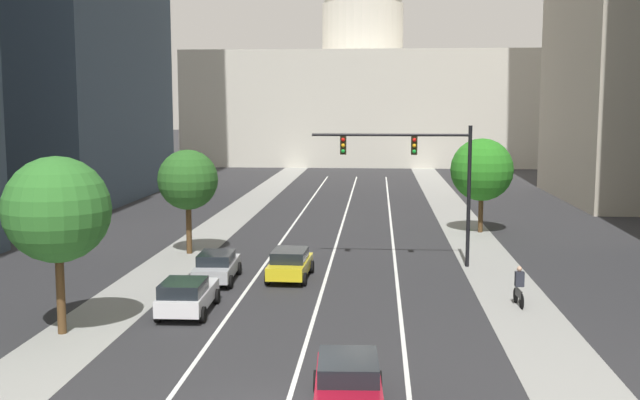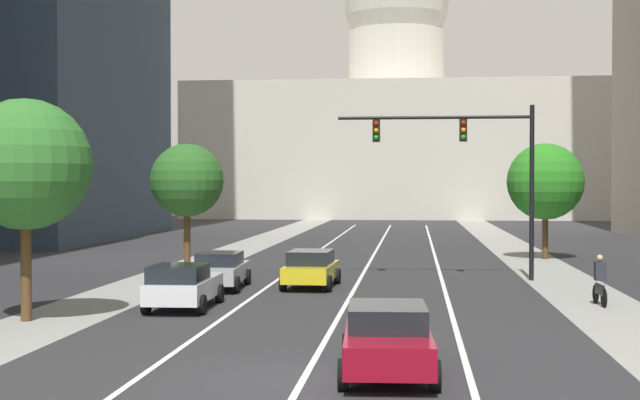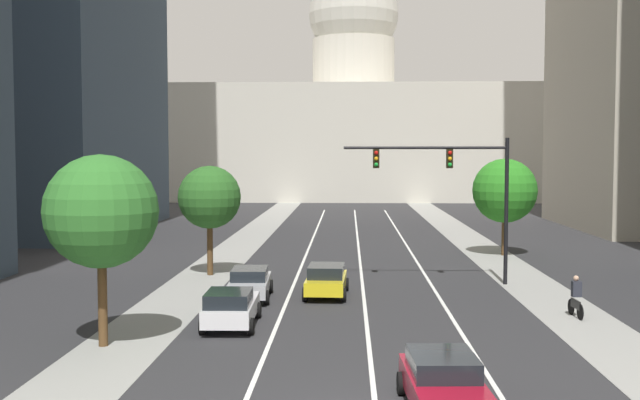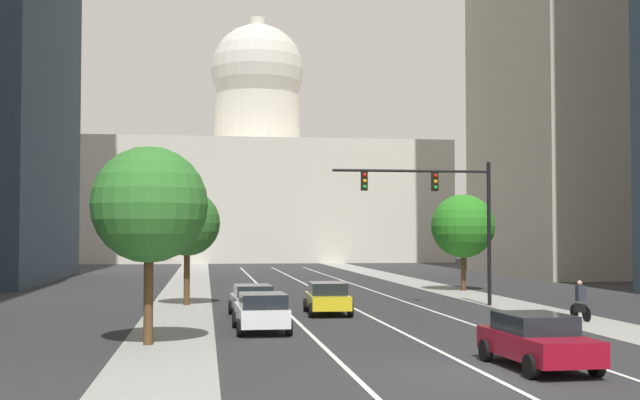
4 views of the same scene
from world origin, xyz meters
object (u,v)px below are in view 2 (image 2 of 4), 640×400
(car_crimson, at_px, (387,338))
(car_silver, at_px, (220,269))
(street_tree_near_left, at_px, (187,181))
(street_tree_mid_left, at_px, (26,165))
(traffic_signal_mast, at_px, (472,155))
(capitol_building, at_px, (396,136))
(car_white, at_px, (183,285))
(cyclist, at_px, (600,281))
(street_tree_far_right, at_px, (545,182))
(car_yellow, at_px, (311,268))

(car_crimson, xyz_separation_m, car_silver, (-6.96, 15.16, -0.02))
(street_tree_near_left, distance_m, street_tree_mid_left, 15.55)
(car_silver, relative_size, traffic_signal_mast, 0.52)
(car_crimson, relative_size, street_tree_near_left, 0.75)
(capitol_building, xyz_separation_m, car_white, (-5.22, -87.31, -9.40))
(traffic_signal_mast, bearing_deg, cyclist, -64.26)
(car_white, relative_size, street_tree_far_right, 0.68)
(car_silver, distance_m, street_tree_mid_left, 10.40)
(capitol_building, xyz_separation_m, car_yellow, (-1.74, -80.78, -9.41))
(car_white, xyz_separation_m, traffic_signal_mast, (9.97, 10.08, 4.56))
(car_crimson, distance_m, street_tree_far_right, 31.74)
(street_tree_far_right, distance_m, street_tree_mid_left, 30.54)
(traffic_signal_mast, bearing_deg, car_crimson, -98.79)
(street_tree_near_left, bearing_deg, car_yellow, -42.32)
(car_yellow, xyz_separation_m, car_silver, (-3.48, -0.79, -0.02))
(car_white, relative_size, car_yellow, 1.03)
(cyclist, relative_size, street_tree_far_right, 0.27)
(cyclist, xyz_separation_m, street_tree_mid_left, (-17.74, -5.28, 3.82))
(capitol_building, relative_size, car_silver, 11.39)
(car_white, height_order, street_tree_far_right, street_tree_far_right)
(street_tree_far_right, xyz_separation_m, street_tree_mid_left, (-18.62, -24.21, 0.46))
(street_tree_mid_left, bearing_deg, street_tree_near_left, 86.56)
(car_silver, bearing_deg, street_tree_near_left, 21.92)
(car_white, xyz_separation_m, street_tree_near_left, (-3.05, 12.48, 3.47))
(street_tree_near_left, xyz_separation_m, street_tree_mid_left, (-0.93, -15.51, 0.42))
(capitol_building, distance_m, car_yellow, 81.34)
(cyclist, bearing_deg, car_yellow, 63.70)
(car_silver, bearing_deg, cyclist, -106.67)
(street_tree_far_right, bearing_deg, car_yellow, -127.29)
(car_silver, bearing_deg, street_tree_mid_left, 153.14)
(traffic_signal_mast, bearing_deg, capitol_building, 93.52)
(car_white, bearing_deg, capitol_building, -4.76)
(car_white, distance_m, street_tree_mid_left, 6.34)
(car_white, bearing_deg, traffic_signal_mast, -46.05)
(capitol_building, xyz_separation_m, cyclist, (8.53, -85.06, -9.34))
(capitol_building, bearing_deg, street_tree_near_left, -96.31)
(car_white, xyz_separation_m, car_yellow, (3.48, 6.53, -0.01))
(car_yellow, distance_m, street_tree_mid_left, 12.74)
(car_crimson, height_order, car_yellow, car_crimson)
(car_white, bearing_deg, cyclist, -82.05)
(car_yellow, height_order, street_tree_near_left, street_tree_near_left)
(car_crimson, relative_size, traffic_signal_mast, 0.54)
(traffic_signal_mast, distance_m, street_tree_far_right, 12.09)
(traffic_signal_mast, bearing_deg, car_yellow, -151.40)
(cyclist, height_order, street_tree_near_left, street_tree_near_left)
(capitol_building, relative_size, cyclist, 28.77)
(street_tree_mid_left, bearing_deg, car_white, 37.25)
(capitol_building, bearing_deg, street_tree_far_right, -81.90)
(car_yellow, xyz_separation_m, street_tree_far_right, (11.15, 14.64, 3.43))
(car_yellow, bearing_deg, cyclist, -110.48)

